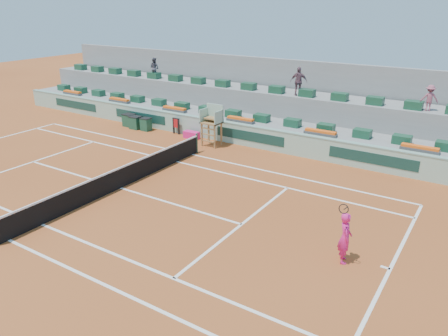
{
  "coord_description": "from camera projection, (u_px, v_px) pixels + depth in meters",
  "views": [
    {
      "loc": [
        13.79,
        -12.78,
        8.0
      ],
      "look_at": [
        4.0,
        2.5,
        1.0
      ],
      "focal_mm": 35.0,
      "sensor_mm": 36.0,
      "label": 1
    }
  ],
  "objects": [
    {
      "name": "ground",
      "position": [
        121.0,
        188.0,
        19.85
      ],
      "size": [
        90.0,
        90.0,
        0.0
      ],
      "primitive_type": "plane",
      "color": "#95451C",
      "rests_on": "ground"
    },
    {
      "name": "seating_tier_lower",
      "position": [
        240.0,
        123.0,
        28.04
      ],
      "size": [
        36.0,
        4.0,
        1.2
      ],
      "primitive_type": "cube",
      "color": "gray",
      "rests_on": "ground"
    },
    {
      "name": "seating_tier_upper",
      "position": [
        253.0,
        108.0,
        29.05
      ],
      "size": [
        36.0,
        2.4,
        2.6
      ],
      "primitive_type": "cube",
      "color": "gray",
      "rests_on": "ground"
    },
    {
      "name": "stadium_back_wall",
      "position": [
        264.0,
        90.0,
        29.98
      ],
      "size": [
        36.0,
        0.4,
        4.4
      ],
      "primitive_type": "cube",
      "color": "gray",
      "rests_on": "ground"
    },
    {
      "name": "player_bag",
      "position": [
        191.0,
        135.0,
        26.9
      ],
      "size": [
        0.99,
        0.44,
        0.44
      ],
      "primitive_type": "cube",
      "color": "#F11F7F",
      "rests_on": "ground"
    },
    {
      "name": "spectator_left",
      "position": [
        154.0,
        68.0,
        31.95
      ],
      "size": [
        0.74,
        0.58,
        1.49
      ],
      "primitive_type": "imported",
      "rotation": [
        0.0,
        0.0,
        3.17
      ],
      "color": "#494A56",
      "rests_on": "seating_tier_upper"
    },
    {
      "name": "spectator_mid",
      "position": [
        299.0,
        81.0,
        26.06
      ],
      "size": [
        1.08,
        0.74,
        1.71
      ],
      "primitive_type": "imported",
      "rotation": [
        0.0,
        0.0,
        3.5
      ],
      "color": "#6E4955",
      "rests_on": "seating_tier_upper"
    },
    {
      "name": "spectator_right",
      "position": [
        429.0,
        98.0,
        22.51
      ],
      "size": [
        0.97,
        0.72,
        1.34
      ],
      "primitive_type": "imported",
      "rotation": [
        0.0,
        0.0,
        3.42
      ],
      "color": "#9D4E60",
      "rests_on": "seating_tier_upper"
    },
    {
      "name": "court_lines",
      "position": [
        121.0,
        188.0,
        19.85
      ],
      "size": [
        23.89,
        11.09,
        0.01
      ],
      "color": "white",
      "rests_on": "ground"
    },
    {
      "name": "tennis_net",
      "position": [
        120.0,
        177.0,
        19.66
      ],
      "size": [
        0.1,
        11.97,
        1.1
      ],
      "color": "black",
      "rests_on": "ground"
    },
    {
      "name": "advertising_hoarding",
      "position": [
        222.0,
        131.0,
        26.29
      ],
      "size": [
        36.0,
        0.34,
        1.26
      ],
      "color": "#9AC2AC",
      "rests_on": "ground"
    },
    {
      "name": "umpire_chair",
      "position": [
        212.0,
        120.0,
        25.19
      ],
      "size": [
        1.1,
        0.9,
        2.4
      ],
      "color": "olive",
      "rests_on": "ground"
    },
    {
      "name": "seat_row_lower",
      "position": [
        233.0,
        114.0,
        27.04
      ],
      "size": [
        32.9,
        0.6,
        0.44
      ],
      "color": "#18482F",
      "rests_on": "seating_tier_lower"
    },
    {
      "name": "seat_row_upper",
      "position": [
        249.0,
        86.0,
        28.03
      ],
      "size": [
        32.9,
        0.6,
        0.44
      ],
      "color": "#18482F",
      "rests_on": "seating_tier_upper"
    },
    {
      "name": "flower_planters",
      "position": [
        206.0,
        114.0,
        27.2
      ],
      "size": [
        26.8,
        0.36,
        0.28
      ],
      "color": "#4C4C4C",
      "rests_on": "seating_tier_lower"
    },
    {
      "name": "drink_cooler_a",
      "position": [
        146.0,
        124.0,
        28.47
      ],
      "size": [
        0.65,
        0.56,
        0.84
      ],
      "color": "#174530",
      "rests_on": "ground"
    },
    {
      "name": "drink_cooler_b",
      "position": [
        136.0,
        122.0,
        28.87
      ],
      "size": [
        0.75,
        0.64,
        0.84
      ],
      "color": "#174530",
      "rests_on": "ground"
    },
    {
      "name": "drink_cooler_c",
      "position": [
        129.0,
        120.0,
        29.46
      ],
      "size": [
        0.77,
        0.67,
        0.84
      ],
      "color": "#174530",
      "rests_on": "ground"
    },
    {
      "name": "towel_rack",
      "position": [
        176.0,
        125.0,
        27.68
      ],
      "size": [
        0.52,
        0.09,
        1.03
      ],
      "color": "black",
      "rests_on": "ground"
    },
    {
      "name": "tennis_player",
      "position": [
        345.0,
        238.0,
        13.99
      ],
      "size": [
        0.64,
        0.94,
        2.28
      ],
      "color": "#F11F7F",
      "rests_on": "ground"
    }
  ]
}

